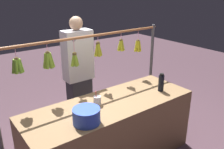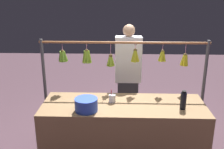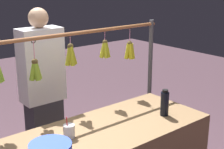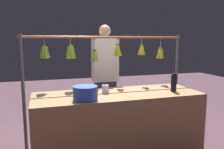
# 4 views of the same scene
# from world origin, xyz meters

# --- Properties ---
(market_counter) EXTENTS (2.06, 0.73, 0.80)m
(market_counter) POSITION_xyz_m (0.00, 0.00, 0.40)
(market_counter) COLOR olive
(market_counter) RESTS_ON ground
(display_rack) EXTENTS (2.33, 0.14, 1.54)m
(display_rack) POSITION_xyz_m (0.05, -0.48, 1.13)
(display_rack) COLOR #4C4C51
(display_rack) RESTS_ON ground
(water_bottle) EXTENTS (0.07, 0.07, 0.23)m
(water_bottle) POSITION_xyz_m (-0.72, 0.11, 0.91)
(water_bottle) COLOR black
(water_bottle) RESTS_ON market_counter
(blue_bucket) EXTENTS (0.27, 0.27, 0.16)m
(blue_bucket) POSITION_xyz_m (0.45, 0.20, 0.88)
(blue_bucket) COLOR blue
(blue_bucket) RESTS_ON market_counter
(drink_cup) EXTENTS (0.09, 0.09, 0.17)m
(drink_cup) POSITION_xyz_m (0.15, -0.06, 0.85)
(drink_cup) COLOR silver
(drink_cup) RESTS_ON market_counter
(vendor_person) EXTENTS (0.40, 0.22, 1.69)m
(vendor_person) POSITION_xyz_m (-0.08, -0.87, 0.84)
(vendor_person) COLOR #2D2D38
(vendor_person) RESTS_ON ground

